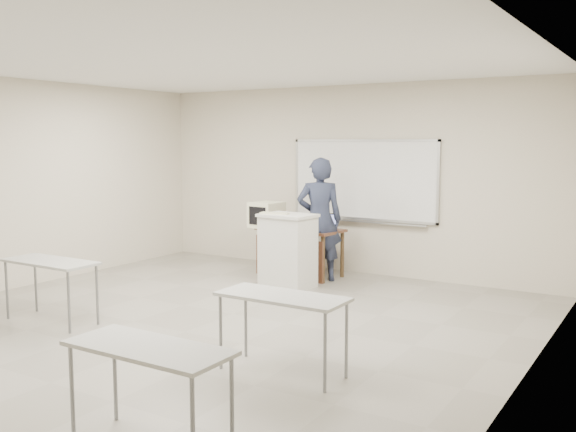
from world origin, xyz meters
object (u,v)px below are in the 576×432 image
Objects in this scene: podium at (288,250)px; keyboard at (274,213)px; crt_monitor at (267,215)px; presenter at (319,219)px; whiteboard at (363,181)px; mouse at (313,228)px; instructor_desk at (297,243)px; laptop at (328,225)px.

keyboard is at bearing -136.63° from podium.
crt_monitor is 0.98m from presenter.
whiteboard is 1.82m from podium.
crt_monitor is at bearing -32.68° from presenter.
crt_monitor reaches higher than mouse.
crt_monitor reaches higher than podium.
whiteboard is at bearing 75.90° from podium.
instructor_desk is 0.55m from laptop.
presenter is (0.98, -0.03, -0.01)m from crt_monitor.
whiteboard is 7.80× the size of laptop.
mouse is (-0.06, 0.85, 0.23)m from podium.
whiteboard is at bearing 36.18° from crt_monitor.
laptop is 1.15m from keyboard.
presenter is at bearing -112.16° from whiteboard.
whiteboard is 1.10m from mouse.
whiteboard reaches higher than instructor_desk.
presenter is at bearing 52.32° from keyboard.
podium is at bearing -116.58° from laptop.
mouse is (0.75, 0.17, -0.18)m from crt_monitor.
laptop is (0.40, 0.26, 0.28)m from instructor_desk.
podium is at bearing -73.03° from mouse.
podium is 1.13m from crt_monitor.
laptop is at bearing -116.09° from presenter.
podium is at bearing -108.81° from whiteboard.
podium is 2.57× the size of keyboard.
laptop reaches higher than instructor_desk.
keyboard reaches higher than podium.
presenter is at bearing -29.59° from mouse.
instructor_desk is 1.25× the size of podium.
presenter reaches higher than crt_monitor.
presenter reaches higher than podium.
crt_monitor is 0.26× the size of presenter.
mouse is 0.35m from presenter.
crt_monitor reaches higher than laptop.
mouse is (-0.20, -0.10, -0.04)m from laptop.
keyboard is at bearing -45.22° from crt_monitor.
instructor_desk is 0.99m from keyboard.
keyboard is 0.84m from presenter.
instructor_desk is 4.18× the size of laptop.
mouse is at bearing -170.71° from laptop.
presenter is (0.43, -0.05, 0.41)m from instructor_desk.
instructor_desk is at bearing 115.47° from podium.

